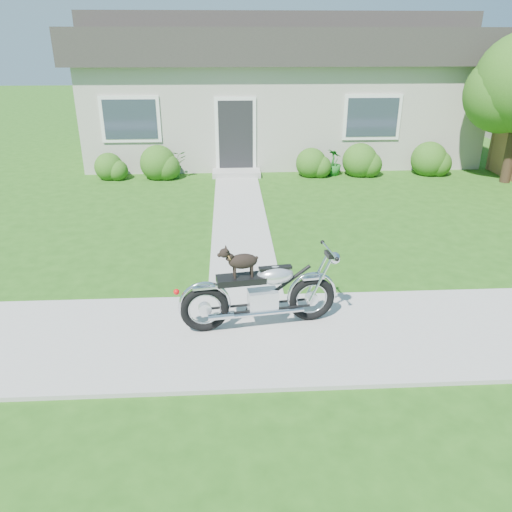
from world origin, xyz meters
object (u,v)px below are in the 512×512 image
Objects in this scene: house at (278,88)px; potted_plant_right at (334,162)px; motorcycle_with_dog at (262,292)px; potted_plant_left at (174,164)px.

potted_plant_right is (1.36, -3.44, -1.77)m from house.
house is at bearing 75.51° from motorcycle_with_dog.
potted_plant_left reaches higher than potted_plant_right.
motorcycle_with_dog is (-2.67, -8.33, 0.18)m from potted_plant_right.
house is 5.68× the size of motorcycle_with_dog.
potted_plant_right is 8.76m from motorcycle_with_dog.
house is 16.40× the size of potted_plant_right.
house is at bearing 111.58° from potted_plant_right.
house is 16.09× the size of potted_plant_left.
motorcycle_with_dog is (1.99, -8.33, 0.17)m from potted_plant_left.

